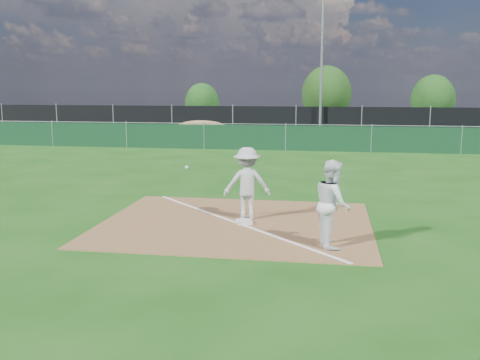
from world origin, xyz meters
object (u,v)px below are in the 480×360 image
object	(u,v)px
light_pole	(321,70)
tree_mid	(326,94)
car_left	(198,119)
tree_left	(202,103)
play_at_first	(247,183)
car_right	(352,120)
first_base	(244,222)
tree_right	(433,100)
runner	(333,203)
car_mid	(265,118)

from	to	relation	value
light_pole	tree_mid	world-z (taller)	light_pole
car_left	tree_left	size ratio (longest dim) A/B	1.25
play_at_first	light_pole	bearing A→B (deg)	86.48
car_right	tree_mid	distance (m)	5.74
play_at_first	tree_mid	xyz separation A→B (m)	(1.60, 31.65, 1.55)
first_base	play_at_first	size ratio (longest dim) A/B	0.17
car_right	tree_mid	size ratio (longest dim) A/B	1.04
tree_right	car_right	bearing A→B (deg)	-142.10
car_right	runner	bearing A→B (deg)	179.72
first_base	car_right	distance (m)	27.14
light_pole	runner	size ratio (longest dim) A/B	4.73
tree_left	tree_right	size ratio (longest dim) A/B	0.84
car_right	tree_right	size ratio (longest dim) A/B	1.24
car_left	tree_mid	distance (m)	10.99
first_base	play_at_first	xyz separation A→B (m)	(-0.01, 0.44, 0.80)
car_left	tree_right	world-z (taller)	tree_right
play_at_first	tree_mid	distance (m)	31.73
runner	tree_mid	bearing A→B (deg)	-11.20
tree_right	light_pole	bearing A→B (deg)	-129.75
car_left	car_right	world-z (taller)	car_right
car_left	car_mid	distance (m)	4.79
play_at_first	tree_mid	bearing A→B (deg)	87.10
first_base	car_right	world-z (taller)	car_right
tree_mid	car_left	bearing A→B (deg)	-146.27
play_at_first	tree_right	size ratio (longest dim) A/B	0.50
first_base	tree_right	distance (m)	33.28
car_right	tree_mid	world-z (taller)	tree_mid
light_pole	car_mid	size ratio (longest dim) A/B	1.70
light_pole	runner	world-z (taller)	light_pole
light_pole	tree_mid	size ratio (longest dim) A/B	1.72
car_left	tree_right	distance (m)	18.08
light_pole	runner	distance (m)	23.31
car_mid	tree_left	distance (m)	7.70
first_base	runner	xyz separation A→B (m)	(1.93, -1.36, 0.79)
tree_right	first_base	bearing A→B (deg)	-106.92
car_mid	tree_mid	distance (m)	7.23
car_mid	tree_left	size ratio (longest dim) A/B	1.43
tree_mid	tree_right	bearing A→B (deg)	-2.21
light_pole	tree_right	bearing A→B (deg)	50.25
car_left	tree_left	world-z (taller)	tree_left
first_base	tree_left	size ratio (longest dim) A/B	0.10
car_mid	tree_right	bearing A→B (deg)	-76.24
tree_mid	light_pole	bearing A→B (deg)	-91.62
tree_right	tree_left	bearing A→B (deg)	-179.11
light_pole	tree_right	size ratio (longest dim) A/B	2.04
play_at_first	tree_right	distance (m)	32.82
tree_left	first_base	bearing A→B (deg)	-75.01
tree_left	tree_mid	xyz separation A→B (m)	(10.04, 0.59, 0.70)
car_left	tree_left	xyz separation A→B (m)	(-1.00, 5.44, 0.99)
runner	car_left	bearing A→B (deg)	7.08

